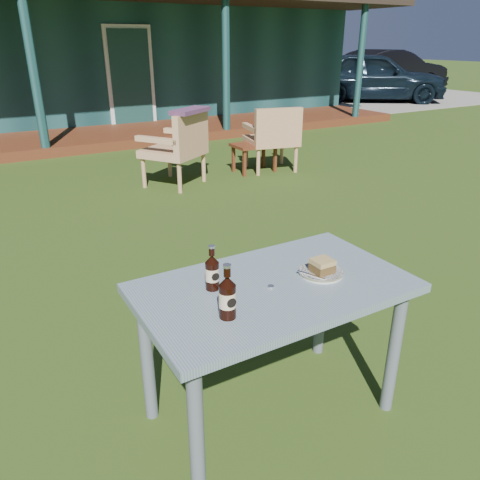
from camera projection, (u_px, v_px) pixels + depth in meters
ground at (156, 280)px, 3.61m from camera, size 80.00×80.00×0.00m
pavilion at (0, 46)px, 10.45m from camera, size 15.80×8.30×3.45m
gravel_strip at (367, 97)px, 15.22m from camera, size 9.00×6.00×0.02m
car_near at (372, 77)px, 13.98m from camera, size 4.45×3.78×1.44m
car_far at (388, 71)px, 16.39m from camera, size 4.46×1.79×1.44m
cafe_table at (274, 304)px, 2.10m from camera, size 1.20×0.70×0.72m
plate at (321, 272)px, 2.14m from camera, size 0.20×0.20×0.01m
cake_slice at (322, 266)px, 2.12m from camera, size 0.09×0.09×0.06m
fork at (311, 275)px, 2.10m from camera, size 0.07×0.13×0.00m
cola_bottle_near at (212, 272)px, 1.99m from camera, size 0.06×0.06×0.20m
cola_bottle_far at (227, 297)px, 1.78m from camera, size 0.07×0.07×0.23m
bottle_cap at (271, 287)px, 2.03m from camera, size 0.03×0.03×0.01m
armchair_left at (179, 145)px, 5.80m from camera, size 0.92×0.91×0.92m
armchair_right at (273, 135)px, 6.47m from camera, size 0.78×0.75×0.89m
floral_throw at (190, 111)px, 5.56m from camera, size 0.62×0.52×0.05m
side_table at (254, 148)px, 6.49m from camera, size 0.60×0.40×0.40m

